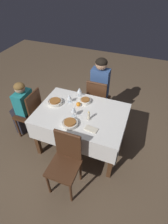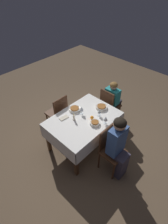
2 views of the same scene
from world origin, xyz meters
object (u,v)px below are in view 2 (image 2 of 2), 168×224
Objects in this scene: chair_north at (58,112)px; wine_glass_east at (99,112)px; wine_glass_north at (82,109)px; bowl_north at (75,109)px; person_adult_denim at (119,145)px; bowl_south at (95,123)px; person_child_teal at (113,100)px; dining_table at (83,122)px; bowl_east at (102,107)px; napkin_red_folded at (64,118)px; chair_east at (109,105)px; wine_glass_south at (106,119)px; orange_fruit at (92,118)px; candle_centerpiece at (74,118)px; chair_south at (110,148)px.

wine_glass_east is at bearing 110.36° from chair_north.
bowl_north is at bearing 96.33° from wine_glass_north.
wine_glass_north is at bearing 83.05° from person_adult_denim.
wine_glass_north is (0.04, 0.36, 0.09)m from bowl_south.
person_child_teal reaches higher than wine_glass_east.
person_adult_denim is (-0.05, -0.81, 0.07)m from dining_table.
bowl_east is 0.76m from napkin_red_folded.
bowl_south is (-0.83, -0.30, 0.25)m from chair_east.
orange_fruit is at bearing 108.16° from wine_glass_south.
chair_north is at bearing 100.54° from orange_fruit.
chair_east is 0.72m from wine_glass_east.
orange_fruit is (0.15, -0.80, 0.26)m from chair_north.
wine_glass_south reaches higher than napkin_red_folded.
chair_east is 0.88× the size of person_child_teal.
bowl_south is at bearing -91.99° from bowl_north.
orange_fruit is at bearing -41.97° from candle_centerpiece.
candle_centerpiece reaches higher than bowl_north.
person_adult_denim is at bearing 90.35° from chair_north.
wine_glass_south is 0.94× the size of wine_glass_north.
bowl_east reaches higher than dining_table.
dining_table is 0.36m from wine_glass_east.
wine_glass_south is at bearing 121.22° from chair_east.
bowl_south is at bearing -95.92° from wine_glass_north.
bowl_south is 0.81× the size of bowl_north.
candle_centerpiece is 0.20m from napkin_red_folded.
bowl_north is 1.52× the size of candle_centerpiece.
wine_glass_north is at bearing 102.65° from wine_glass_south.
dining_table is 0.37m from napkin_red_folded.
dining_table is 1.40× the size of chair_east.
person_adult_denim is at bearing -96.95° from wine_glass_north.
chair_north is 5.19× the size of bowl_south.
wine_glass_north is 2.50× the size of orange_fruit.
bowl_north is at bearing 43.48° from candle_centerpiece.
person_adult_denim is at bearing -94.90° from bowl_north.
chair_east is at bearing 20.01° from bowl_south.
person_child_teal is 1.29m from napkin_red_folded.
orange_fruit is (0.06, 0.13, 0.01)m from bowl_south.
bowl_north is 1.24× the size of napkin_red_folded.
bowl_north is (-0.21, 0.44, -0.07)m from wine_glass_east.
chair_east is 1.00× the size of chair_north.
bowl_east is 0.42m from wine_glass_north.
chair_east is 1.05m from candle_centerpiece.
person_child_teal is 1.01m from bowl_north.
candle_centerpiece is at bearing 96.40° from person_adult_denim.
napkin_red_folded is (-0.69, 0.32, -0.02)m from bowl_east.
candle_centerpiece is (-0.10, 0.76, 0.28)m from chair_south.
wine_glass_south is at bearing 102.36° from chair_north.
wine_glass_north is 0.25m from orange_fruit.
candle_centerpiece is at bearing 148.32° from dining_table.
wine_glass_east reaches higher than bowl_north.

